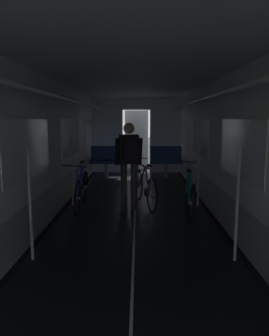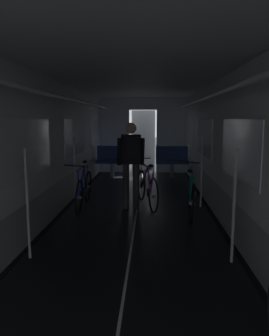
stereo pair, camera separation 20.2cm
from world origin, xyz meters
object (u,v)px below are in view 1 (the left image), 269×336
object	(u,v)px
bench_seat_far_left	(106,159)
person_cyclist_aisle	(129,158)
bicycle_teal	(190,194)
bench_seat_far_right	(166,159)
bicycle_blue	(81,189)
bicycle_purple_in_aisle	(145,187)

from	to	relation	value
bench_seat_far_left	person_cyclist_aisle	size ratio (longest dim) A/B	0.58
bicycle_teal	bench_seat_far_left	bearing A→B (deg)	115.97
bench_seat_far_left	bench_seat_far_right	xyz separation A→B (m)	(1.80, 0.00, 0.00)
bench_seat_far_left	bench_seat_far_right	bearing A→B (deg)	0.00
bicycle_blue	bench_seat_far_right	bearing A→B (deg)	61.29
bicycle_purple_in_aisle	bicycle_blue	bearing A→B (deg)	-170.33
bicycle_blue	bicycle_purple_in_aisle	bearing A→B (deg)	9.67
bicycle_blue	bicycle_purple_in_aisle	world-z (taller)	bicycle_blue
bicycle_purple_in_aisle	bench_seat_far_left	bearing A→B (deg)	108.05
bicycle_teal	person_cyclist_aisle	world-z (taller)	person_cyclist_aisle
person_cyclist_aisle	bicycle_purple_in_aisle	size ratio (longest dim) A/B	1.02
bicycle_teal	bicycle_blue	bearing A→B (deg)	170.02
bench_seat_far_right	bicycle_purple_in_aisle	xyz separation A→B (m)	(-0.71, -3.35, -0.18)
bicycle_blue	person_cyclist_aisle	bearing A→B (deg)	-3.15
bicycle_blue	bicycle_purple_in_aisle	size ratio (longest dim) A/B	1.03
bench_seat_far_left	bicycle_blue	distance (m)	3.58
bench_seat_far_right	bicycle_purple_in_aisle	bearing A→B (deg)	-101.90
bicycle_blue	bicycle_purple_in_aisle	xyz separation A→B (m)	(1.25, 0.21, 0.00)
bicycle_blue	bench_seat_far_left	bearing A→B (deg)	87.53
bicycle_teal	bicycle_purple_in_aisle	size ratio (longest dim) A/B	1.03
bicycle_teal	bench_seat_far_right	bearing A→B (deg)	91.67
bench_seat_far_right	bicycle_teal	xyz separation A→B (m)	(0.11, -3.93, -0.19)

